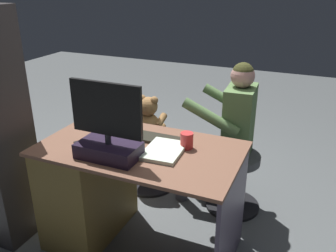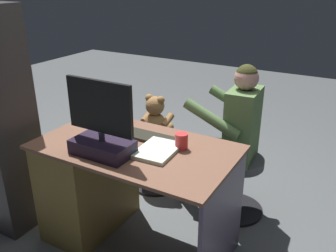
{
  "view_description": "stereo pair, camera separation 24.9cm",
  "coord_description": "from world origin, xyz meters",
  "views": [
    {
      "loc": [
        -0.96,
        2.12,
        1.74
      ],
      "look_at": [
        -0.05,
        0.01,
        0.78
      ],
      "focal_mm": 38.51,
      "sensor_mm": 36.0,
      "label": 1
    },
    {
      "loc": [
        -1.19,
        2.01,
        1.74
      ],
      "look_at": [
        -0.05,
        0.01,
        0.78
      ],
      "focal_mm": 38.51,
      "sensor_mm": 36.0,
      "label": 2
    }
  ],
  "objects": [
    {
      "name": "tv_remote",
      "position": [
        0.35,
        0.42,
        0.77
      ],
      "size": [
        0.12,
        0.15,
        0.02
      ],
      "primitive_type": "cube",
      "rotation": [
        0.0,
        0.0,
        -0.54
      ],
      "color": "black",
      "rests_on": "desk"
    },
    {
      "name": "notebook_binder",
      "position": [
        -0.17,
        0.35,
        0.77
      ],
      "size": [
        0.24,
        0.31,
        0.02
      ],
      "primitive_type": "cube",
      "rotation": [
        0.0,
        0.0,
        0.05
      ],
      "color": "silver",
      "rests_on": "desk"
    },
    {
      "name": "keyboard",
      "position": [
        0.01,
        0.21,
        0.77
      ],
      "size": [
        0.42,
        0.14,
        0.02
      ],
      "primitive_type": "cube",
      "color": "black",
      "rests_on": "desk"
    },
    {
      "name": "monitor",
      "position": [
        0.1,
        0.53,
        0.89
      ],
      "size": [
        0.45,
        0.21,
        0.46
      ],
      "color": "black",
      "rests_on": "desk"
    },
    {
      "name": "computer_mouse",
      "position": [
        0.32,
        0.22,
        0.77
      ],
      "size": [
        0.06,
        0.1,
        0.04
      ],
      "primitive_type": "ellipsoid",
      "color": "#302125",
      "rests_on": "desk"
    },
    {
      "name": "cup",
      "position": [
        -0.27,
        0.24,
        0.81
      ],
      "size": [
        0.08,
        0.08,
        0.1
      ],
      "primitive_type": "cylinder",
      "color": "red",
      "rests_on": "desk"
    },
    {
      "name": "visitor_chair",
      "position": [
        -0.46,
        -0.35,
        0.28
      ],
      "size": [
        0.43,
        0.43,
        0.47
      ],
      "color": "black",
      "rests_on": "ground_plane"
    },
    {
      "name": "teddy_bear",
      "position": [
        0.31,
        -0.4,
        0.63
      ],
      "size": [
        0.25,
        0.26,
        0.36
      ],
      "color": "#A27343",
      "rests_on": "office_chair_teddy"
    },
    {
      "name": "ground_plane",
      "position": [
        0.0,
        0.0,
        0.0
      ],
      "size": [
        10.0,
        10.0,
        0.0
      ],
      "primitive_type": "plane",
      "color": "#54595A"
    },
    {
      "name": "person",
      "position": [
        -0.37,
        -0.35,
        0.69
      ],
      "size": [
        0.58,
        0.5,
        1.19
      ],
      "color": "#597A46",
      "rests_on": "ground_plane"
    },
    {
      "name": "desk",
      "position": [
        0.33,
        0.34,
        0.4
      ],
      "size": [
        1.26,
        0.72,
        0.76
      ],
      "color": "brown",
      "rests_on": "ground_plane"
    },
    {
      "name": "office_chair_teddy",
      "position": [
        0.31,
        -0.39,
        0.27
      ],
      "size": [
        0.47,
        0.47,
        0.47
      ],
      "color": "black",
      "rests_on": "ground_plane"
    }
  ]
}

